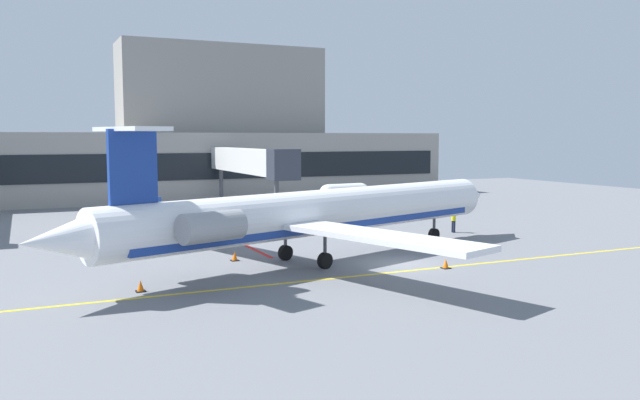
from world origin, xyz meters
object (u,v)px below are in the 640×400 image
(fuel_tank, at_px, (345,193))
(pushback_tractor, at_px, (203,216))
(regional_jet, at_px, (315,213))
(baggage_tug, at_px, (154,209))
(marshaller, at_px, (454,220))

(fuel_tank, bearing_deg, pushback_tractor, -147.50)
(regional_jet, height_order, baggage_tug, regional_jet)
(regional_jet, xyz_separation_m, fuel_tank, (16.51, 28.79, -1.60))
(baggage_tug, relative_size, marshaller, 1.79)
(regional_jet, distance_m, baggage_tug, 24.67)
(marshaller, bearing_deg, pushback_tractor, 148.70)
(pushback_tractor, relative_size, marshaller, 1.92)
(baggage_tug, bearing_deg, marshaller, -42.16)
(regional_jet, xyz_separation_m, baggage_tug, (-4.91, 24.10, -1.96))
(pushback_tractor, xyz_separation_m, fuel_tank, (18.89, 12.03, 0.30))
(fuel_tank, height_order, marshaller, fuel_tank)
(baggage_tug, bearing_deg, pushback_tractor, -70.98)
(baggage_tug, distance_m, pushback_tractor, 7.76)
(baggage_tug, height_order, pushback_tractor, pushback_tractor)
(fuel_tank, bearing_deg, baggage_tug, -167.64)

